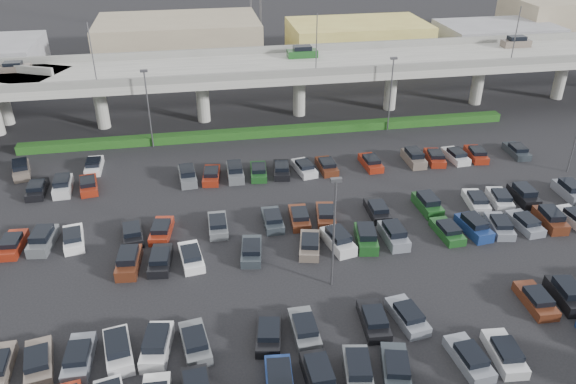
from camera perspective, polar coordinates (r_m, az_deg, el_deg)
The scene contains 6 objects.
ground at distance 55.34m, azimuth 2.42°, elevation -4.29°, with size 280.00×280.00×0.00m, color black.
overpass at distance 81.26m, azimuth -2.50°, elevation 12.22°, with size 150.00×13.00×15.80m.
hedge at distance 76.89m, azimuth -1.54°, elevation 6.15°, with size 66.00×1.60×1.10m, color #113D13.
parked_cars at distance 52.01m, azimuth 2.93°, elevation -5.91°, with size 63.21×41.71×1.67m.
light_poles at distance 53.29m, azimuth -2.24°, elevation 2.07°, with size 66.90×48.38×10.30m.
distant_buildings at distance 112.52m, azimuth 1.94°, elevation 15.26°, with size 138.00×24.00×9.00m.
Camera 1 is at (-10.41, -45.13, 30.29)m, focal length 35.00 mm.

